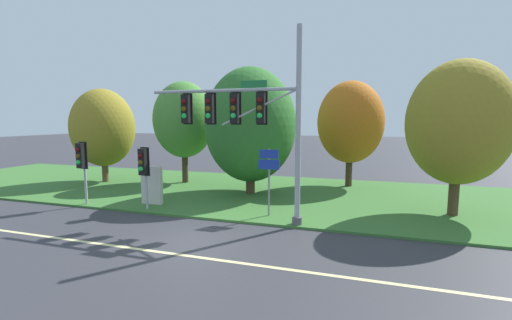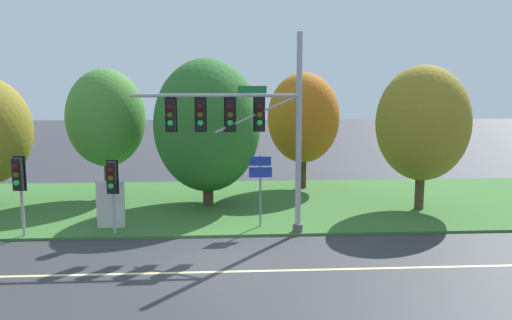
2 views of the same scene
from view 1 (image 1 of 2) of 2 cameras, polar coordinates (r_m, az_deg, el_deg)
ground_plane at (r=12.61m, az=-10.33°, el=-13.23°), size 160.00×160.00×0.00m
lane_stripe at (r=11.64m, az=-13.21°, el=-15.03°), size 36.00×0.16×0.01m
grass_verge at (r=19.96m, az=0.94°, el=-5.48°), size 48.00×11.50×0.10m
traffic_signal_mast at (r=14.00m, az=-1.47°, el=7.35°), size 6.62×0.49×7.76m
pedestrian_signal_near_kerb at (r=16.59m, az=-18.24°, el=-0.84°), size 0.46×0.55×2.92m
pedestrian_signal_further_along at (r=18.67m, az=-27.07°, el=0.09°), size 0.46×0.55×3.12m
route_sign_post at (r=14.79m, az=2.17°, el=-1.74°), size 0.94×0.08×2.96m
tree_nearest_road at (r=25.08m, az=-24.15°, el=4.91°), size 4.12×4.12×6.21m
tree_left_of_mast at (r=23.13m, az=-11.92°, el=6.53°), size 3.99×3.99×6.66m
tree_behind_signpost at (r=19.34m, az=-0.96°, el=5.84°), size 5.15×5.15×7.10m
tree_mid_verge at (r=22.11m, az=15.46°, el=6.06°), size 4.06×4.06×6.56m
tree_tall_centre at (r=17.09m, az=30.70°, el=5.34°), size 4.27×4.27×6.73m
info_kiosk at (r=17.81m, az=-16.96°, el=-4.03°), size 1.10×0.24×1.90m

